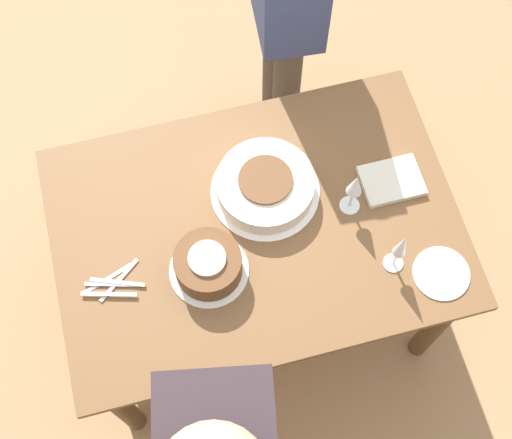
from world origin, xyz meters
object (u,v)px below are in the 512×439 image
wine_glass_far (401,247)px  wine_glass_near (355,187)px  cake_front_chocolate (208,265)px  cake_center_white (265,186)px

wine_glass_far → wine_glass_near: bearing=107.9°
cake_front_chocolate → cake_center_white: bearing=42.6°
cake_front_chocolate → wine_glass_far: wine_glass_far is taller
cake_front_chocolate → wine_glass_near: (0.48, 0.10, 0.09)m
cake_center_white → wine_glass_far: wine_glass_far is taller
cake_center_white → cake_front_chocolate: bearing=-137.4°
cake_front_chocolate → wine_glass_far: 0.58m
wine_glass_far → cake_front_chocolate: bearing=167.7°
cake_front_chocolate → wine_glass_far: (0.56, -0.12, 0.08)m
wine_glass_near → wine_glass_far: (0.07, -0.22, -0.00)m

